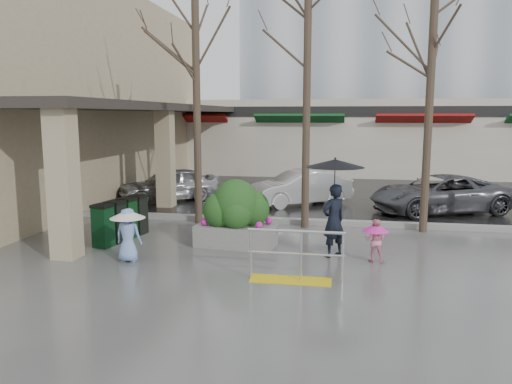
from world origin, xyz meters
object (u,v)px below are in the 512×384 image
(tree_west, at_px, (196,50))
(woman, at_px, (334,196))
(news_boxes, at_px, (121,220))
(car_b, at_px, (300,188))
(child_blue, at_px, (128,229))
(child_pink, at_px, (375,237))
(handrail, at_px, (294,262))
(planter, at_px, (236,214))
(tree_mideast, at_px, (432,53))
(car_c, at_px, (439,194))
(tree_midwest, at_px, (308,41))
(car_a, at_px, (169,184))

(tree_west, distance_m, woman, 6.22)
(news_boxes, bearing_deg, car_b, 66.18)
(child_blue, distance_m, car_b, 8.32)
(child_pink, bearing_deg, car_b, -64.89)
(handrail, relative_size, car_b, 0.50)
(planter, distance_m, news_boxes, 3.08)
(woman, bearing_deg, car_b, -119.97)
(tree_west, relative_size, tree_mideast, 1.05)
(tree_west, distance_m, car_c, 9.13)
(tree_midwest, relative_size, car_a, 1.89)
(tree_mideast, bearing_deg, tree_midwest, 180.00)
(handrail, bearing_deg, car_c, 62.35)
(tree_mideast, height_order, car_b, tree_mideast)
(tree_midwest, bearing_deg, car_b, 97.62)
(tree_midwest, height_order, car_c, tree_midwest)
(tree_midwest, distance_m, car_b, 5.86)
(child_blue, xyz_separation_m, car_a, (-1.83, 7.72, -0.11))
(tree_midwest, xyz_separation_m, car_a, (-5.42, 3.59, -4.60))
(tree_west, relative_size, car_a, 1.84)
(tree_midwest, relative_size, car_c, 1.54)
(woman, relative_size, planter, 1.13)
(child_blue, xyz_separation_m, car_c, (7.80, 7.05, -0.11))
(planter, bearing_deg, car_b, 80.22)
(woman, bearing_deg, tree_west, -77.52)
(woman, bearing_deg, car_a, -87.79)
(child_pink, relative_size, car_a, 0.26)
(child_pink, bearing_deg, handrail, 51.06)
(tree_west, distance_m, child_pink, 7.45)
(tree_mideast, bearing_deg, woman, -129.46)
(child_pink, xyz_separation_m, car_a, (-7.22, 6.78, 0.07))
(planter, bearing_deg, child_blue, -140.43)
(woman, xyz_separation_m, car_c, (3.33, 5.87, -0.79))
(tree_mideast, relative_size, car_a, 1.76)
(car_c, bearing_deg, tree_midwest, -75.64)
(tree_west, height_order, news_boxes, tree_west)
(car_a, bearing_deg, tree_west, -1.85)
(handrail, height_order, planter, planter)
(tree_mideast, bearing_deg, planter, -153.44)
(handrail, xyz_separation_m, planter, (-1.68, 2.39, 0.43))
(car_a, bearing_deg, tree_mideast, 34.07)
(handrail, relative_size, child_pink, 1.97)
(tree_west, height_order, woman, tree_west)
(car_a, height_order, car_b, same)
(handrail, xyz_separation_m, car_b, (-0.64, 8.39, 0.25))
(tree_mideast, bearing_deg, car_a, 157.59)
(handrail, relative_size, tree_west, 0.28)
(car_a, xyz_separation_m, car_b, (4.94, -0.00, 0.00))
(tree_west, bearing_deg, child_blue, -95.43)
(tree_mideast, distance_m, woman, 5.13)
(tree_mideast, height_order, planter, tree_mideast)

